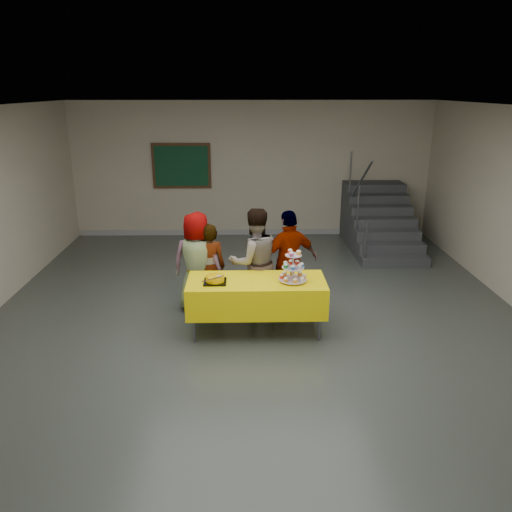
# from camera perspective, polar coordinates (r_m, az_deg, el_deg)

# --- Properties ---
(room_shell) EXTENTS (10.00, 10.04, 3.02)m
(room_shell) POSITION_cam_1_polar(r_m,az_deg,el_deg) (6.32, 0.25, 8.49)
(room_shell) COLOR #4C514C
(room_shell) RESTS_ON ground
(bake_table) EXTENTS (1.88, 0.78, 0.77)m
(bake_table) POSITION_cam_1_polar(r_m,az_deg,el_deg) (6.86, 0.04, -4.45)
(bake_table) COLOR #595960
(bake_table) RESTS_ON ground
(cupcake_stand) EXTENTS (0.38, 0.38, 0.44)m
(cupcake_stand) POSITION_cam_1_polar(r_m,az_deg,el_deg) (6.70, 4.26, -1.57)
(cupcake_stand) COLOR silver
(cupcake_stand) RESTS_ON bake_table
(bear_cake) EXTENTS (0.32, 0.36, 0.12)m
(bear_cake) POSITION_cam_1_polar(r_m,az_deg,el_deg) (6.70, -4.71, -2.56)
(bear_cake) COLOR black
(bear_cake) RESTS_ON bake_table
(schoolchild_a) EXTENTS (0.83, 0.62, 1.53)m
(schoolchild_a) POSITION_cam_1_polar(r_m,az_deg,el_deg) (7.53, -6.76, -0.70)
(schoolchild_a) COLOR slate
(schoolchild_a) RESTS_ON ground
(schoolchild_b) EXTENTS (0.54, 0.39, 1.37)m
(schoolchild_b) POSITION_cam_1_polar(r_m,az_deg,el_deg) (7.53, -5.37, -1.34)
(schoolchild_b) COLOR slate
(schoolchild_b) RESTS_ON ground
(schoolchild_c) EXTENTS (0.93, 0.81, 1.62)m
(schoolchild_c) POSITION_cam_1_polar(r_m,az_deg,el_deg) (7.36, -0.17, -0.67)
(schoolchild_c) COLOR slate
(schoolchild_c) RESTS_ON ground
(schoolchild_d) EXTENTS (0.99, 0.67, 1.56)m
(schoolchild_d) POSITION_cam_1_polar(r_m,az_deg,el_deg) (7.50, 3.83, -0.59)
(schoolchild_d) COLOR slate
(schoolchild_d) RESTS_ON ground
(staircase) EXTENTS (1.30, 2.40, 2.04)m
(staircase) POSITION_cam_1_polar(r_m,az_deg,el_deg) (11.07, 13.74, 3.70)
(staircase) COLOR #424447
(staircase) RESTS_ON ground
(noticeboard) EXTENTS (1.30, 0.05, 1.00)m
(noticeboard) POSITION_cam_1_polar(r_m,az_deg,el_deg) (11.37, -8.51, 10.14)
(noticeboard) COLOR #472B16
(noticeboard) RESTS_ON ground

